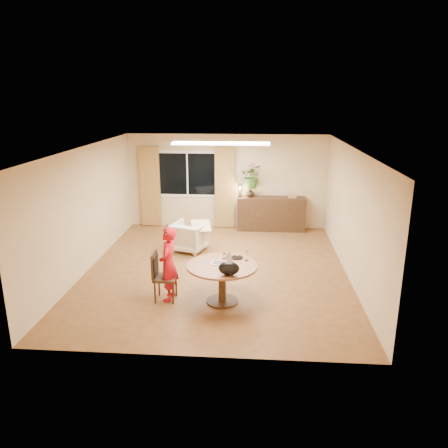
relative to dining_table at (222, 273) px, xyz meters
name	(u,v)px	position (x,y,z in m)	size (l,w,h in m)	color
floor	(216,270)	(-0.24, 1.49, -0.57)	(6.50, 6.50, 0.00)	brown
ceiling	(216,148)	(-0.24, 1.49, 2.03)	(6.50, 6.50, 0.00)	white
wall_back	(227,182)	(-0.24, 4.74, 0.73)	(5.50, 5.50, 0.00)	tan
wall_left	(87,209)	(-2.99, 1.49, 0.73)	(6.50, 6.50, 0.00)	tan
wall_right	(351,214)	(2.51, 1.49, 0.73)	(6.50, 6.50, 0.00)	tan
window	(187,174)	(-1.34, 4.72, 0.93)	(1.70, 0.03, 1.30)	white
curtain_left	(150,187)	(-2.39, 4.65, 0.58)	(0.55, 0.08, 2.25)	olive
curtain_right	(225,188)	(-0.29, 4.65, 0.58)	(0.55, 0.08, 2.25)	olive
ceiling_panel	(221,143)	(-0.24, 2.69, 2.00)	(2.20, 0.35, 0.05)	white
dining_table	(222,273)	(0.00, 0.00, 0.00)	(1.27, 1.27, 0.72)	brown
dining_chair	(165,277)	(-1.04, 0.01, -0.11)	(0.44, 0.40, 0.91)	black
child	(168,264)	(-0.98, 0.05, 0.12)	(0.33, 0.50, 1.37)	red
laptop	(221,258)	(-0.03, 0.04, 0.27)	(0.35, 0.23, 0.23)	#B7B7BC
tumbler	(224,256)	(0.02, 0.30, 0.20)	(0.07, 0.07, 0.10)	white
wine_glass	(247,255)	(0.43, 0.24, 0.25)	(0.07, 0.07, 0.20)	white
pot_lid	(237,257)	(0.25, 0.35, 0.17)	(0.23, 0.23, 0.04)	white
handbag	(229,268)	(0.15, -0.45, 0.27)	(0.36, 0.21, 0.24)	black
armchair	(190,237)	(-1.00, 2.67, -0.22)	(0.75, 0.77, 0.70)	#C2B299
throw	(201,223)	(-0.71, 2.64, 0.15)	(0.45, 0.55, 0.03)	beige
sideboard	(271,214)	(1.00, 4.50, -0.10)	(1.86, 0.45, 0.93)	black
vase	(250,193)	(0.41, 4.50, 0.48)	(0.24, 0.24, 0.25)	black
bouquet	(252,176)	(0.46, 4.50, 0.94)	(0.59, 0.51, 0.66)	#366827
book_stack	(292,196)	(1.56, 4.50, 0.40)	(0.22, 0.16, 0.09)	olive
desk_lamp	(240,191)	(0.14, 4.45, 0.54)	(0.15, 0.15, 0.36)	black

